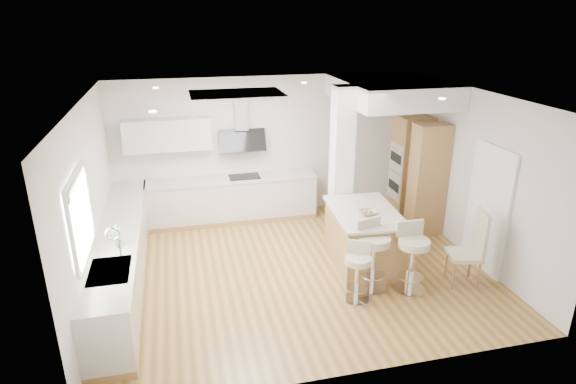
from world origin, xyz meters
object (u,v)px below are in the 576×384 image
object	(u,v)px
bar_stool_a	(358,269)
bar_stool_b	(373,252)
bar_stool_c	(412,254)
peninsula	(363,237)
dining_chair	(473,246)

from	to	relation	value
bar_stool_a	bar_stool_b	size ratio (longest dim) A/B	0.82
bar_stool_a	bar_stool_c	size ratio (longest dim) A/B	0.83
bar_stool_a	bar_stool_b	distance (m)	0.43
peninsula	dining_chair	size ratio (longest dim) A/B	1.35
peninsula	bar_stool_b	distance (m)	0.78
peninsula	bar_stool_b	world-z (taller)	bar_stool_b
peninsula	bar_stool_c	bearing A→B (deg)	-63.75
peninsula	bar_stool_c	world-z (taller)	bar_stool_c
peninsula	bar_stool_a	xyz separation A→B (m)	(-0.49, -1.01, 0.02)
bar_stool_b	dining_chair	size ratio (longest dim) A/B	0.91
bar_stool_a	dining_chair	size ratio (longest dim) A/B	0.74
bar_stool_a	dining_chair	bearing A→B (deg)	24.84
bar_stool_a	dining_chair	xyz separation A→B (m)	(1.84, 0.02, 0.14)
bar_stool_a	dining_chair	distance (m)	1.85
peninsula	bar_stool_b	xyz separation A→B (m)	(-0.16, -0.76, 0.14)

